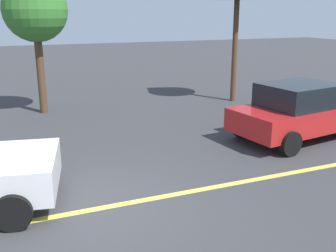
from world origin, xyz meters
name	(u,v)px	position (x,y,z in m)	size (l,w,h in m)	color
ground_plane	(98,209)	(0.00, 0.00, 0.00)	(80.00, 80.00, 0.00)	#38383A
lane_marking_centre	(238,183)	(3.00, 0.00, 0.01)	(28.00, 0.16, 0.01)	#E0D14C
car_red_behind_van	(301,111)	(6.31, 2.03, 0.80)	(4.40, 2.51, 1.59)	red
tree_centre_verge	(35,11)	(-0.16, 7.94, 3.53)	(2.17, 2.17, 4.66)	#513823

